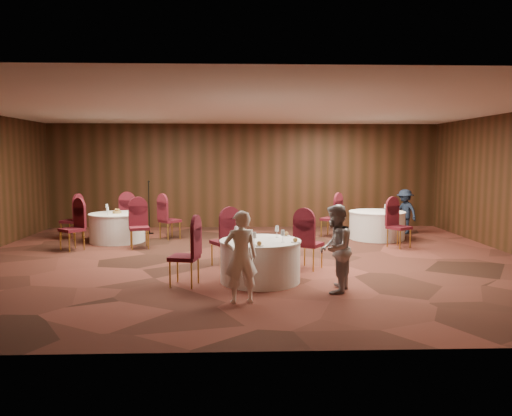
{
  "coord_description": "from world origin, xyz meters",
  "views": [
    {
      "loc": [
        -0.18,
        -10.47,
        2.22
      ],
      "look_at": [
        0.2,
        0.2,
        1.1
      ],
      "focal_mm": 35.0,
      "sensor_mm": 36.0,
      "label": 1
    }
  ],
  "objects_px": {
    "table_right": "(377,225)",
    "man_c": "(405,212)",
    "mic_stand": "(149,219)",
    "table_main": "(260,260)",
    "woman_b": "(335,249)",
    "woman_a": "(241,257)",
    "table_left": "(117,227)"
  },
  "relations": [
    {
      "from": "table_right",
      "to": "man_c",
      "type": "relative_size",
      "value": 1.17
    },
    {
      "from": "mic_stand",
      "to": "table_right",
      "type": "bearing_deg",
      "value": -10.06
    },
    {
      "from": "table_main",
      "to": "woman_b",
      "type": "height_order",
      "value": "woman_b"
    },
    {
      "from": "woman_a",
      "to": "man_c",
      "type": "bearing_deg",
      "value": -137.37
    },
    {
      "from": "woman_b",
      "to": "woman_a",
      "type": "bearing_deg",
      "value": -48.06
    },
    {
      "from": "mic_stand",
      "to": "woman_b",
      "type": "relative_size",
      "value": 1.05
    },
    {
      "from": "woman_a",
      "to": "table_right",
      "type": "bearing_deg",
      "value": -134.5
    },
    {
      "from": "table_right",
      "to": "woman_a",
      "type": "bearing_deg",
      "value": -122.7
    },
    {
      "from": "table_right",
      "to": "man_c",
      "type": "bearing_deg",
      "value": 39.91
    },
    {
      "from": "mic_stand",
      "to": "woman_a",
      "type": "distance_m",
      "value": 7.32
    },
    {
      "from": "man_c",
      "to": "mic_stand",
      "type": "bearing_deg",
      "value": -120.98
    },
    {
      "from": "woman_a",
      "to": "man_c",
      "type": "height_order",
      "value": "woman_a"
    },
    {
      "from": "table_main",
      "to": "woman_b",
      "type": "xyz_separation_m",
      "value": [
        1.19,
        -0.74,
        0.34
      ]
    },
    {
      "from": "table_main",
      "to": "woman_a",
      "type": "height_order",
      "value": "woman_a"
    },
    {
      "from": "table_right",
      "to": "table_main",
      "type": "bearing_deg",
      "value": -126.83
    },
    {
      "from": "table_right",
      "to": "woman_a",
      "type": "xyz_separation_m",
      "value": [
        -3.68,
        -5.73,
        0.33
      ]
    },
    {
      "from": "woman_a",
      "to": "woman_b",
      "type": "distance_m",
      "value": 1.63
    },
    {
      "from": "table_right",
      "to": "woman_b",
      "type": "height_order",
      "value": "woman_b"
    },
    {
      "from": "table_main",
      "to": "mic_stand",
      "type": "bearing_deg",
      "value": 117.81
    },
    {
      "from": "table_right",
      "to": "man_c",
      "type": "distance_m",
      "value": 1.39
    },
    {
      "from": "man_c",
      "to": "woman_a",
      "type": "bearing_deg",
      "value": -64.69
    },
    {
      "from": "mic_stand",
      "to": "man_c",
      "type": "bearing_deg",
      "value": -1.85
    },
    {
      "from": "mic_stand",
      "to": "woman_b",
      "type": "bearing_deg",
      "value": -56.82
    },
    {
      "from": "mic_stand",
      "to": "man_c",
      "type": "xyz_separation_m",
      "value": [
        7.3,
        -0.24,
        0.2
      ]
    },
    {
      "from": "table_main",
      "to": "woman_a",
      "type": "xyz_separation_m",
      "value": [
        -0.35,
        -1.28,
        0.33
      ]
    },
    {
      "from": "table_main",
      "to": "woman_a",
      "type": "bearing_deg",
      "value": -105.18
    },
    {
      "from": "table_right",
      "to": "woman_b",
      "type": "xyz_separation_m",
      "value": [
        -2.14,
        -5.18,
        0.34
      ]
    },
    {
      "from": "table_main",
      "to": "woman_a",
      "type": "distance_m",
      "value": 1.37
    },
    {
      "from": "table_left",
      "to": "man_c",
      "type": "bearing_deg",
      "value": 7.73
    },
    {
      "from": "woman_a",
      "to": "man_c",
      "type": "distance_m",
      "value": 8.12
    },
    {
      "from": "woman_a",
      "to": "table_left",
      "type": "bearing_deg",
      "value": -71.96
    },
    {
      "from": "table_main",
      "to": "man_c",
      "type": "distance_m",
      "value": 6.89
    }
  ]
}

